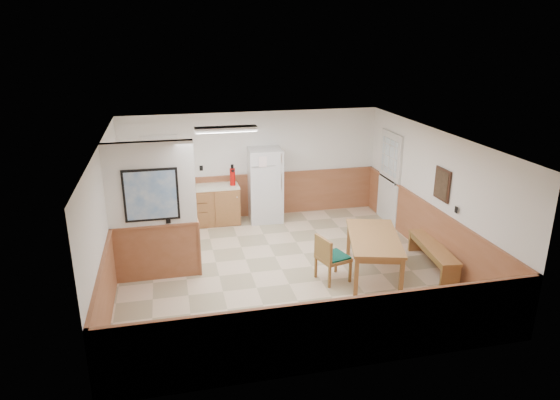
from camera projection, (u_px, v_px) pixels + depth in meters
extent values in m
plane|color=beige|center=(282.00, 269.00, 9.33)|extent=(6.00, 6.00, 0.00)
cube|color=white|center=(282.00, 138.00, 8.52)|extent=(6.00, 6.00, 0.02)
cube|color=white|center=(253.00, 165.00, 11.69)|extent=(6.00, 0.02, 2.50)
cube|color=white|center=(434.00, 195.00, 9.57)|extent=(0.02, 6.00, 2.50)
cube|color=white|center=(106.00, 220.00, 8.29)|extent=(0.02, 6.00, 2.50)
cube|color=#995B3D|center=(253.00, 196.00, 11.92)|extent=(6.00, 0.04, 1.00)
cube|color=#995B3D|center=(429.00, 231.00, 9.80)|extent=(0.04, 6.00, 1.00)
cube|color=#995B3D|center=(113.00, 261.00, 8.53)|extent=(0.04, 6.00, 1.00)
cube|color=white|center=(150.00, 185.00, 8.47)|extent=(1.50, 0.15, 1.50)
cube|color=#995B3D|center=(156.00, 252.00, 8.87)|extent=(1.50, 0.17, 1.00)
cube|color=black|center=(151.00, 195.00, 8.43)|extent=(0.92, 0.03, 0.92)
cube|color=silver|center=(151.00, 195.00, 8.42)|extent=(0.84, 0.01, 0.84)
cube|color=#955735|center=(209.00, 206.00, 11.43)|extent=(1.40, 0.60, 0.86)
cube|color=#955735|center=(142.00, 211.00, 11.12)|extent=(0.06, 0.60, 0.86)
cube|color=#955735|center=(176.00, 208.00, 11.27)|extent=(0.06, 0.60, 0.86)
cube|color=beige|center=(190.00, 188.00, 11.20)|extent=(2.20, 0.60, 0.04)
cube|color=beige|center=(189.00, 182.00, 11.45)|extent=(2.20, 0.02, 0.10)
cube|color=silver|center=(389.00, 179.00, 11.38)|extent=(0.05, 1.02, 2.15)
cube|color=silver|center=(389.00, 179.00, 11.38)|extent=(0.04, 0.90, 2.05)
cube|color=silver|center=(390.00, 157.00, 11.21)|extent=(0.02, 0.76, 0.80)
cube|color=silver|center=(160.00, 158.00, 11.13)|extent=(0.80, 0.03, 1.00)
cube|color=silver|center=(160.00, 158.00, 11.12)|extent=(0.70, 0.01, 0.90)
cube|color=#331E14|center=(442.00, 184.00, 9.19)|extent=(0.03, 0.50, 0.60)
cube|color=black|center=(441.00, 185.00, 9.18)|extent=(0.01, 0.42, 0.52)
cube|color=silver|center=(226.00, 129.00, 9.57)|extent=(1.20, 0.30, 0.08)
cube|color=white|center=(226.00, 131.00, 9.58)|extent=(1.15, 0.25, 0.01)
cube|color=silver|center=(265.00, 185.00, 11.53)|extent=(0.79, 0.74, 1.71)
cube|color=silver|center=(281.00, 159.00, 11.03)|extent=(0.03, 0.02, 0.22)
cube|color=silver|center=(281.00, 181.00, 11.21)|extent=(0.03, 0.02, 0.40)
cube|color=#AC683F|center=(374.00, 238.00, 8.92)|extent=(1.31, 1.90, 0.05)
cube|color=#AC683F|center=(374.00, 242.00, 8.94)|extent=(1.19, 1.78, 0.10)
cube|color=#AC683F|center=(356.00, 277.00, 8.30)|extent=(0.09, 0.09, 0.70)
cube|color=#AC683F|center=(349.00, 239.00, 9.82)|extent=(0.09, 0.09, 0.70)
cube|color=#AC683F|center=(401.00, 278.00, 8.26)|extent=(0.09, 0.09, 0.70)
cube|color=#AC683F|center=(387.00, 240.00, 9.78)|extent=(0.09, 0.09, 0.70)
cube|color=#AC683F|center=(433.00, 247.00, 9.28)|extent=(0.55, 1.68, 0.05)
cube|color=#AC683F|center=(455.00, 276.00, 8.64)|extent=(0.35, 0.10, 0.40)
cube|color=#AC683F|center=(413.00, 242.00, 10.07)|extent=(0.35, 0.10, 0.40)
cube|color=#AC683F|center=(333.00, 258.00, 8.82)|extent=(0.61, 0.61, 0.06)
cube|color=#0E4839|center=(333.00, 256.00, 8.81)|extent=(0.57, 0.57, 0.03)
cube|color=#AC683F|center=(323.00, 249.00, 8.65)|extent=(0.18, 0.49, 0.40)
cube|color=#0E4839|center=(313.00, 251.00, 8.55)|extent=(0.14, 0.43, 0.34)
cube|color=#AC683F|center=(329.00, 277.00, 8.61)|extent=(0.05, 0.05, 0.39)
cube|color=#AC683F|center=(316.00, 267.00, 8.98)|extent=(0.05, 0.05, 0.39)
cube|color=#AC683F|center=(350.00, 272.00, 8.81)|extent=(0.05, 0.05, 0.39)
cube|color=#AC683F|center=(336.00, 262.00, 9.17)|extent=(0.05, 0.05, 0.39)
cylinder|color=#B80D09|center=(233.00, 177.00, 11.30)|extent=(0.13, 0.13, 0.40)
cylinder|color=black|center=(232.00, 166.00, 11.22)|extent=(0.07, 0.07, 0.09)
cylinder|color=#17822B|center=(160.00, 186.00, 10.98)|extent=(0.08, 0.08, 0.20)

